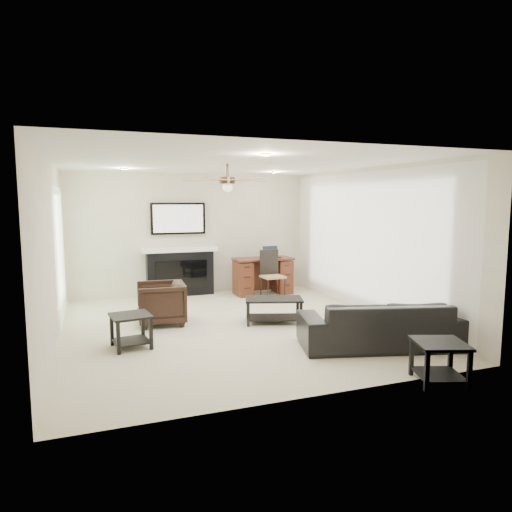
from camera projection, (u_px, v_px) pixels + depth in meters
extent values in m
plane|color=beige|center=(230.00, 326.00, 7.11)|extent=(5.50, 5.50, 0.00)
cube|color=white|center=(229.00, 163.00, 6.81)|extent=(5.00, 5.50, 0.04)
cube|color=beige|center=(192.00, 234.00, 9.52)|extent=(5.00, 0.04, 2.50)
cube|color=beige|center=(312.00, 273.00, 4.39)|extent=(5.00, 0.04, 2.50)
cube|color=beige|center=(51.00, 253.00, 6.11)|extent=(0.04, 5.50, 2.50)
cube|color=beige|center=(370.00, 241.00, 7.81)|extent=(0.04, 5.50, 2.50)
cube|color=white|center=(364.00, 242.00, 7.89)|extent=(0.04, 5.10, 2.40)
cube|color=#93BC89|center=(61.00, 255.00, 7.59)|extent=(0.04, 1.80, 2.10)
cylinder|color=#382619|center=(227.00, 180.00, 6.93)|extent=(1.40, 1.40, 0.30)
imported|color=black|center=(381.00, 324.00, 6.08)|extent=(2.30, 1.37, 0.63)
imported|color=black|center=(161.00, 303.00, 7.20)|extent=(0.78, 0.76, 0.67)
cube|color=black|center=(274.00, 310.00, 7.28)|extent=(1.01, 0.75, 0.40)
cube|color=black|center=(439.00, 362.00, 4.88)|extent=(0.66, 0.66, 0.45)
cube|color=black|center=(131.00, 331.00, 6.05)|extent=(0.57, 0.57, 0.45)
cube|color=black|center=(180.00, 249.00, 9.30)|extent=(1.52, 0.34, 1.91)
cube|color=#401C10|center=(263.00, 276.00, 9.52)|extent=(1.22, 0.56, 0.76)
cube|color=black|center=(273.00, 275.00, 9.00)|extent=(0.43, 0.45, 0.97)
cube|color=black|center=(272.00, 252.00, 9.51)|extent=(0.33, 0.24, 0.23)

